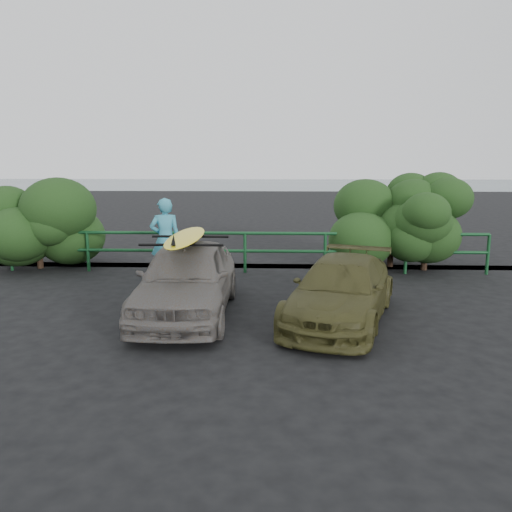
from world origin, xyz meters
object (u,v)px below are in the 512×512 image
(olive_vehicle, at_px, (341,290))
(guardrail, at_px, (205,252))
(sedan, at_px, (187,279))
(man, at_px, (165,239))
(surfboard, at_px, (186,237))

(olive_vehicle, bearing_deg, guardrail, 146.00)
(sedan, xyz_separation_m, man, (-0.98, 2.72, 0.29))
(sedan, xyz_separation_m, olive_vehicle, (2.76, -0.25, -0.13))
(guardrail, relative_size, sedan, 3.54)
(sedan, bearing_deg, man, 109.45)
(sedan, height_order, olive_vehicle, sedan)
(sedan, height_order, surfboard, surfboard)
(sedan, relative_size, surfboard, 1.47)
(guardrail, xyz_separation_m, man, (-0.82, -0.83, 0.45))
(olive_vehicle, relative_size, man, 1.94)
(surfboard, bearing_deg, sedan, 89.72)
(guardrail, height_order, man, man)
(sedan, bearing_deg, guardrail, 92.29)
(sedan, bearing_deg, olive_vehicle, -5.42)
(man, bearing_deg, olive_vehicle, 130.43)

